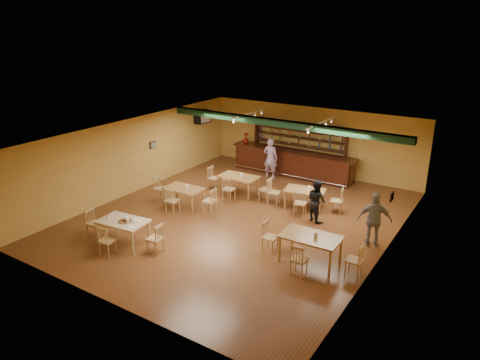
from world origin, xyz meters
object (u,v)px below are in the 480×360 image
Objects in this scene: dining_table_b at (305,199)px; dining_table_c at (184,197)px; dining_table_a at (239,185)px; patron_bar at (270,158)px; near_table at (124,232)px; dining_table_d at (310,249)px; bar_counter at (292,163)px; patron_right_a at (316,201)px.

dining_table_b reaches higher than dining_table_c.
patron_bar reaches higher than dining_table_a.
near_table is (-0.70, -5.46, 0.01)m from dining_table_a.
dining_table_b is 1.01× the size of dining_table_c.
dining_table_a is at bearing 61.69° from dining_table_c.
patron_bar is at bearing 128.10° from dining_table_b.
patron_bar reaches higher than dining_table_d.
dining_table_c is 0.81× the size of patron_bar.
dining_table_c is 3.40m from near_table.
dining_table_d is 1.13× the size of near_table.
bar_counter is 7.75m from dining_table_d.
bar_counter is 8.88m from near_table.
bar_counter is at bearing 77.31° from dining_table_a.
dining_table_b is 3.98m from dining_table_d.
patron_right_a is (-1.02, 2.74, 0.33)m from dining_table_d.
patron_right_a is at bearing -56.64° from dining_table_b.
patron_right_a reaches higher than near_table.
patron_right_a is at bearing 42.36° from near_table.
near_table is 0.83× the size of patron_bar.
dining_table_d is 2.95m from patron_right_a.
dining_table_a is at bearing 142.71° from dining_table_d.
dining_table_d is 5.70m from near_table.
patron_right_a reaches higher than bar_counter.
dining_table_d reaches higher than dining_table_a.
patron_right_a is at bearing 109.35° from dining_table_d.
dining_table_c is 5.83m from dining_table_d.
dining_table_d is at bearing -59.74° from bar_counter.
near_table is (-5.31, -2.08, -0.02)m from dining_table_d.
near_table is at bearing -159.68° from dining_table_d.
dining_table_c is at bearing -161.52° from dining_table_b.
patron_bar is at bearing -128.48° from bar_counter.
dining_table_a is 3.67m from patron_right_a.
dining_table_b is at bearing 133.48° from patron_bar.
dining_table_b is at bearing -56.47° from bar_counter.
dining_table_c is at bearing 166.10° from dining_table_d.
patron_right_a is at bearing -53.83° from bar_counter.
patron_right_a reaches higher than dining_table_d.
dining_table_b is 0.97× the size of patron_right_a.
dining_table_a is at bearing 82.37° from patron_bar.
dining_table_c is 4.73m from patron_bar.
dining_table_a is at bearing 19.41° from patron_right_a.
dining_table_b is 4.47m from dining_table_c.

